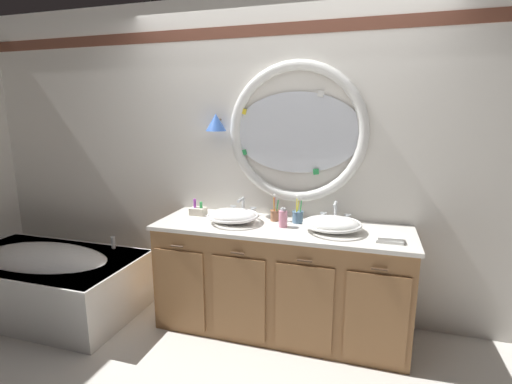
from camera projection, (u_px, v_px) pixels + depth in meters
name	position (u px, v px, depth m)	size (l,w,h in m)	color
ground_plane	(259.00, 343.00, 2.82)	(14.00, 14.00, 0.00)	silver
back_wall_assembly	(281.00, 159.00, 3.09)	(6.40, 0.26, 2.60)	silver
vanity_counter	(280.00, 278.00, 2.93)	(1.94, 0.64, 0.86)	olive
bathtub	(46.00, 278.00, 3.23)	(1.60, 0.87, 0.60)	white
sink_basin_left	(233.00, 216.00, 2.92)	(0.41, 0.41, 0.11)	white
sink_basin_right	(332.00, 224.00, 2.70)	(0.42, 0.42, 0.11)	white
faucet_set_left	(243.00, 208.00, 3.14)	(0.23, 0.14, 0.15)	silver
faucet_set_right	(335.00, 214.00, 2.93)	(0.24, 0.15, 0.17)	silver
toothbrush_holder_left	(275.00, 214.00, 2.97)	(0.08, 0.08, 0.21)	#996647
toothbrush_holder_right	(298.00, 216.00, 2.92)	(0.09, 0.09, 0.22)	slate
soap_dispenser	(283.00, 218.00, 2.81)	(0.06, 0.07, 0.15)	pink
folded_hand_towel	(389.00, 238.00, 2.50)	(0.18, 0.13, 0.04)	white
toiletry_basket	(198.00, 211.00, 3.15)	(0.13, 0.10, 0.13)	beige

